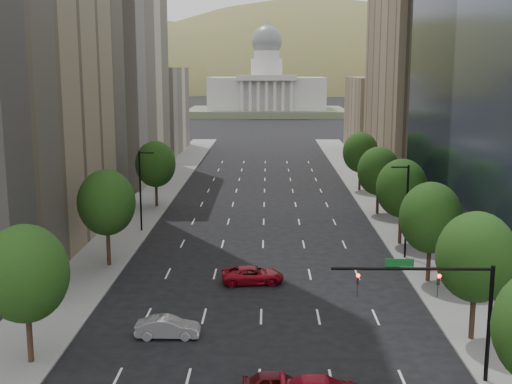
# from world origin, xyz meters

# --- Properties ---
(sidewalk_left) EXTENTS (6.00, 200.00, 0.15)m
(sidewalk_left) POSITION_xyz_m (-15.50, 60.00, 0.07)
(sidewalk_left) COLOR slate
(sidewalk_left) RESTS_ON ground
(sidewalk_right) EXTENTS (6.00, 200.00, 0.15)m
(sidewalk_right) POSITION_xyz_m (15.50, 60.00, 0.07)
(sidewalk_right) COLOR slate
(sidewalk_right) RESTS_ON ground
(midrise_cream_left) EXTENTS (14.00, 30.00, 35.00)m
(midrise_cream_left) POSITION_xyz_m (-25.00, 103.00, 17.50)
(midrise_cream_left) COLOR beige
(midrise_cream_left) RESTS_ON ground
(filler_left) EXTENTS (14.00, 26.00, 18.00)m
(filler_left) POSITION_xyz_m (-25.00, 136.00, 9.00)
(filler_left) COLOR beige
(filler_left) RESTS_ON ground
(parking_tan_right) EXTENTS (14.00, 30.00, 30.00)m
(parking_tan_right) POSITION_xyz_m (25.00, 100.00, 15.00)
(parking_tan_right) COLOR #8C7759
(parking_tan_right) RESTS_ON ground
(filler_right) EXTENTS (14.00, 26.00, 16.00)m
(filler_right) POSITION_xyz_m (25.00, 133.00, 8.00)
(filler_right) COLOR #8C7759
(filler_right) RESTS_ON ground
(tree_right_1) EXTENTS (5.20, 5.20, 8.75)m
(tree_right_1) POSITION_xyz_m (14.00, 36.00, 5.75)
(tree_right_1) COLOR #382316
(tree_right_1) RESTS_ON ground
(tree_right_2) EXTENTS (5.20, 5.20, 8.61)m
(tree_right_2) POSITION_xyz_m (14.00, 48.00, 5.60)
(tree_right_2) COLOR #382316
(tree_right_2) RESTS_ON ground
(tree_right_3) EXTENTS (5.20, 5.20, 8.89)m
(tree_right_3) POSITION_xyz_m (14.00, 60.00, 5.89)
(tree_right_3) COLOR #382316
(tree_right_3) RESTS_ON ground
(tree_right_4) EXTENTS (5.20, 5.20, 8.46)m
(tree_right_4) POSITION_xyz_m (14.00, 74.00, 5.46)
(tree_right_4) COLOR #382316
(tree_right_4) RESTS_ON ground
(tree_right_5) EXTENTS (5.20, 5.20, 8.75)m
(tree_right_5) POSITION_xyz_m (14.00, 90.00, 5.75)
(tree_right_5) COLOR #382316
(tree_right_5) RESTS_ON ground
(tree_left_0) EXTENTS (5.20, 5.20, 8.75)m
(tree_left_0) POSITION_xyz_m (-14.00, 32.00, 5.75)
(tree_left_0) COLOR #382316
(tree_left_0) RESTS_ON ground
(tree_left_1) EXTENTS (5.20, 5.20, 8.97)m
(tree_left_1) POSITION_xyz_m (-14.00, 52.00, 5.96)
(tree_left_1) COLOR #382316
(tree_left_1) RESTS_ON ground
(tree_left_2) EXTENTS (5.20, 5.20, 8.68)m
(tree_left_2) POSITION_xyz_m (-14.00, 78.00, 5.68)
(tree_left_2) COLOR #382316
(tree_left_2) RESTS_ON ground
(streetlight_rn) EXTENTS (1.70, 0.20, 9.00)m
(streetlight_rn) POSITION_xyz_m (13.44, 55.00, 4.84)
(streetlight_rn) COLOR black
(streetlight_rn) RESTS_ON ground
(streetlight_ln) EXTENTS (1.70, 0.20, 9.00)m
(streetlight_ln) POSITION_xyz_m (-13.44, 65.00, 4.84)
(streetlight_ln) COLOR black
(streetlight_ln) RESTS_ON ground
(traffic_signal) EXTENTS (9.12, 0.40, 7.38)m
(traffic_signal) POSITION_xyz_m (10.53, 30.00, 5.17)
(traffic_signal) COLOR black
(traffic_signal) RESTS_ON ground
(capitol) EXTENTS (60.00, 40.00, 35.20)m
(capitol) POSITION_xyz_m (0.00, 249.71, 8.58)
(capitol) COLOR #596647
(capitol) RESTS_ON ground
(foothills) EXTENTS (720.00, 413.00, 263.00)m
(foothills) POSITION_xyz_m (34.67, 599.39, -37.78)
(foothills) COLOR olive
(foothills) RESTS_ON ground
(car_maroon) EXTENTS (3.99, 1.75, 1.34)m
(car_maroon) POSITION_xyz_m (1.00, 28.34, 0.67)
(car_maroon) COLOR #4F0D12
(car_maroon) RESTS_ON ground
(car_silver) EXTENTS (4.32, 1.54, 1.42)m
(car_silver) POSITION_xyz_m (-6.22, 36.13, 0.71)
(car_silver) COLOR #9C9BA0
(car_silver) RESTS_ON ground
(car_red_far) EXTENTS (5.44, 2.94, 1.45)m
(car_red_far) POSITION_xyz_m (-0.78, 47.54, 0.72)
(car_red_far) COLOR maroon
(car_red_far) RESTS_ON ground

